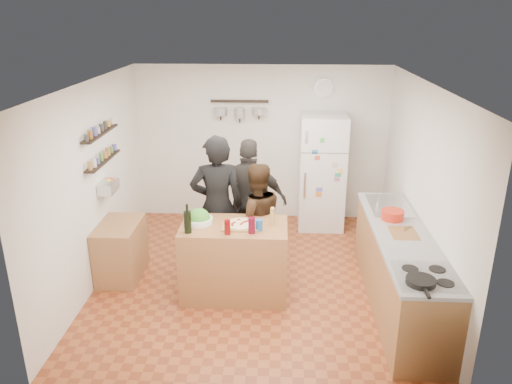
# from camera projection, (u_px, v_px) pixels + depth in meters

# --- Properties ---
(room_shell) EXTENTS (4.20, 4.20, 4.20)m
(room_shell) POSITION_uv_depth(u_px,v_px,m) (257.00, 177.00, 6.44)
(room_shell) COLOR brown
(room_shell) RESTS_ON ground
(prep_island) EXTENTS (1.25, 0.72, 0.91)m
(prep_island) POSITION_uv_depth(u_px,v_px,m) (234.00, 260.00, 5.99)
(prep_island) COLOR #8F5E34
(prep_island) RESTS_ON floor
(pizza_board) EXTENTS (0.42, 0.34, 0.02)m
(pizza_board) POSITION_uv_depth(u_px,v_px,m) (241.00, 225.00, 5.81)
(pizza_board) COLOR olive
(pizza_board) RESTS_ON prep_island
(pizza) EXTENTS (0.34, 0.34, 0.02)m
(pizza) POSITION_uv_depth(u_px,v_px,m) (241.00, 224.00, 5.80)
(pizza) COLOR #D3B88B
(pizza) RESTS_ON pizza_board
(salad_bowl) EXTENTS (0.33, 0.33, 0.07)m
(salad_bowl) POSITION_uv_depth(u_px,v_px,m) (199.00, 220.00, 5.89)
(salad_bowl) COLOR white
(salad_bowl) RESTS_ON prep_island
(wine_bottle) EXTENTS (0.08, 0.08, 0.25)m
(wine_bottle) POSITION_uv_depth(u_px,v_px,m) (188.00, 222.00, 5.61)
(wine_bottle) COLOR black
(wine_bottle) RESTS_ON prep_island
(wine_glass_near) EXTENTS (0.07, 0.07, 0.17)m
(wine_glass_near) POSITION_uv_depth(u_px,v_px,m) (227.00, 227.00, 5.58)
(wine_glass_near) COLOR #5F0809
(wine_glass_near) RESTS_ON prep_island
(wine_glass_far) EXTENTS (0.08, 0.08, 0.19)m
(wine_glass_far) POSITION_uv_depth(u_px,v_px,m) (252.00, 225.00, 5.60)
(wine_glass_far) COLOR #4F0619
(wine_glass_far) RESTS_ON prep_island
(pepper_mill) EXTENTS (0.05, 0.05, 0.17)m
(pepper_mill) POSITION_uv_depth(u_px,v_px,m) (272.00, 218.00, 5.83)
(pepper_mill) COLOR #A68145
(pepper_mill) RESTS_ON prep_island
(salt_canister) EXTENTS (0.08, 0.08, 0.13)m
(salt_canister) POSITION_uv_depth(u_px,v_px,m) (259.00, 225.00, 5.69)
(salt_canister) COLOR #1B4C95
(salt_canister) RESTS_ON prep_island
(person_left) EXTENTS (0.74, 0.55, 1.86)m
(person_left) POSITION_uv_depth(u_px,v_px,m) (217.00, 206.00, 6.36)
(person_left) COLOR black
(person_left) RESTS_ON floor
(person_center) EXTENTS (0.87, 0.76, 1.52)m
(person_center) POSITION_uv_depth(u_px,v_px,m) (256.00, 221.00, 6.35)
(person_center) COLOR black
(person_center) RESTS_ON floor
(person_back) EXTENTS (1.03, 0.50, 1.70)m
(person_back) POSITION_uv_depth(u_px,v_px,m) (250.00, 200.00, 6.77)
(person_back) COLOR #282623
(person_back) RESTS_ON floor
(counter_run) EXTENTS (0.63, 2.63, 0.90)m
(counter_run) POSITION_uv_depth(u_px,v_px,m) (400.00, 271.00, 5.76)
(counter_run) COLOR #9E7042
(counter_run) RESTS_ON floor
(stove_top) EXTENTS (0.60, 0.62, 0.02)m
(stove_top) POSITION_uv_depth(u_px,v_px,m) (427.00, 277.00, 4.71)
(stove_top) COLOR white
(stove_top) RESTS_ON counter_run
(skillet) EXTENTS (0.27, 0.27, 0.05)m
(skillet) POSITION_uv_depth(u_px,v_px,m) (421.00, 281.00, 4.56)
(skillet) COLOR black
(skillet) RESTS_ON stove_top
(sink) EXTENTS (0.50, 0.80, 0.03)m
(sink) POSITION_uv_depth(u_px,v_px,m) (389.00, 206.00, 6.39)
(sink) COLOR silver
(sink) RESTS_ON counter_run
(cutting_board) EXTENTS (0.30, 0.40, 0.02)m
(cutting_board) POSITION_uv_depth(u_px,v_px,m) (404.00, 234.00, 5.62)
(cutting_board) COLOR olive
(cutting_board) RESTS_ON counter_run
(red_bowl) EXTENTS (0.27, 0.27, 0.11)m
(red_bowl) POSITION_uv_depth(u_px,v_px,m) (393.00, 215.00, 5.96)
(red_bowl) COLOR red
(red_bowl) RESTS_ON counter_run
(fridge) EXTENTS (0.70, 0.68, 1.80)m
(fridge) POSITION_uv_depth(u_px,v_px,m) (322.00, 172.00, 7.79)
(fridge) COLOR white
(fridge) RESTS_ON floor
(wall_clock) EXTENTS (0.30, 0.03, 0.30)m
(wall_clock) POSITION_uv_depth(u_px,v_px,m) (324.00, 88.00, 7.67)
(wall_clock) COLOR silver
(wall_clock) RESTS_ON back_wall
(spice_shelf_lower) EXTENTS (0.12, 1.00, 0.02)m
(spice_shelf_lower) POSITION_uv_depth(u_px,v_px,m) (103.00, 161.00, 6.27)
(spice_shelf_lower) COLOR black
(spice_shelf_lower) RESTS_ON left_wall
(spice_shelf_upper) EXTENTS (0.12, 1.00, 0.02)m
(spice_shelf_upper) POSITION_uv_depth(u_px,v_px,m) (100.00, 133.00, 6.15)
(spice_shelf_upper) COLOR black
(spice_shelf_upper) RESTS_ON left_wall
(produce_basket) EXTENTS (0.18, 0.35, 0.14)m
(produce_basket) POSITION_uv_depth(u_px,v_px,m) (109.00, 187.00, 6.39)
(produce_basket) COLOR silver
(produce_basket) RESTS_ON left_wall
(side_table) EXTENTS (0.50, 0.80, 0.73)m
(side_table) POSITION_uv_depth(u_px,v_px,m) (121.00, 250.00, 6.43)
(side_table) COLOR #9E6D42
(side_table) RESTS_ON floor
(pot_rack) EXTENTS (0.90, 0.04, 0.04)m
(pot_rack) POSITION_uv_depth(u_px,v_px,m) (240.00, 101.00, 7.73)
(pot_rack) COLOR black
(pot_rack) RESTS_ON back_wall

